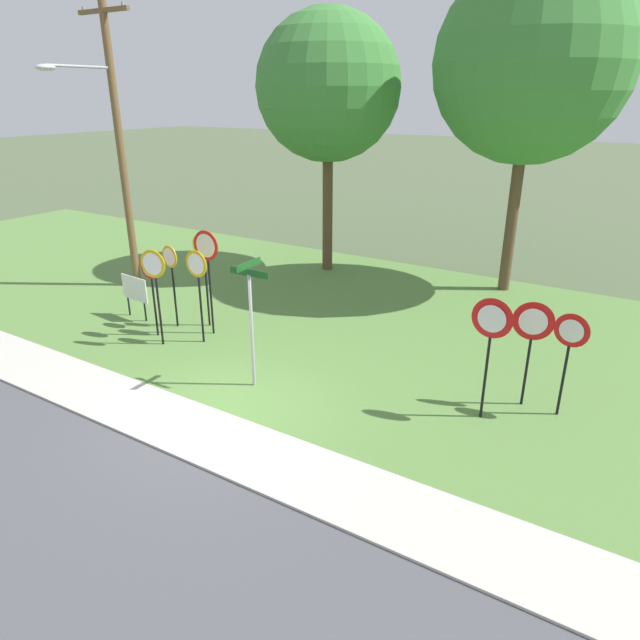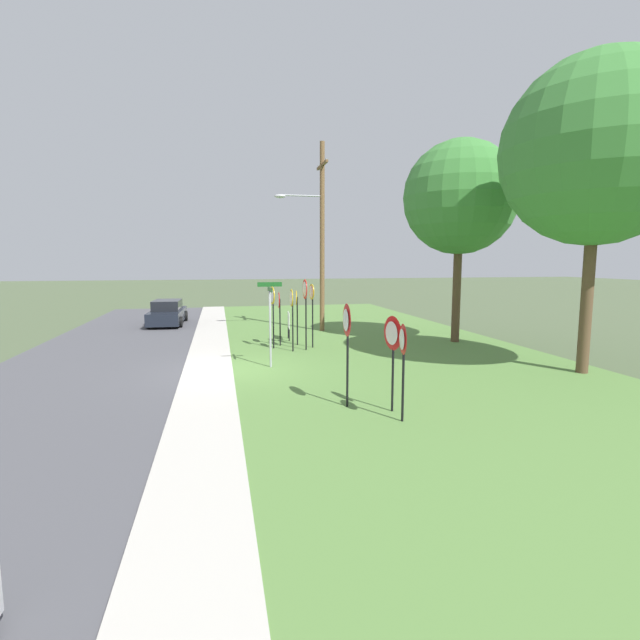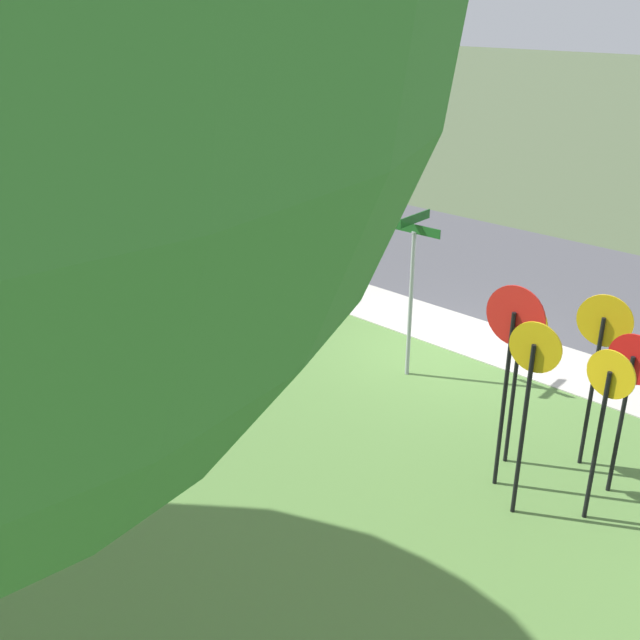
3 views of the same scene
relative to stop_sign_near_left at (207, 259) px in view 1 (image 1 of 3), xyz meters
The scene contains 17 objects.
ground_plane 4.65m from the stop_sign_near_left, 45.82° to the right, with size 160.00×160.00×0.00m, color #4C5B3D.
sidewalk_strip 5.19m from the stop_sign_near_left, 52.57° to the right, with size 44.00×1.60×0.06m, color #BCB7AD.
grass_median 4.69m from the stop_sign_near_left, 46.43° to the left, with size 44.00×12.00×0.04m, color #567F3D.
stop_sign_near_left is the anchor object (origin of this frame).
stop_sign_near_right 0.64m from the stop_sign_near_left, 142.18° to the left, with size 0.63×0.12×2.62m.
stop_sign_far_left 1.55m from the stop_sign_near_left, 143.08° to the right, with size 0.66×0.10×2.26m.
stop_sign_far_center 0.66m from the stop_sign_near_left, 73.79° to the right, with size 0.69×0.09×2.47m.
stop_sign_far_right 1.28m from the stop_sign_near_left, behind, with size 0.60×0.12×2.32m.
stop_sign_center_tall 1.41m from the stop_sign_near_left, 117.02° to the right, with size 0.71×0.14×2.53m.
yield_sign_near_left 8.78m from the stop_sign_near_left, ahead, with size 0.68×0.13×2.19m.
yield_sign_near_right 8.06m from the stop_sign_near_left, ahead, with size 0.80×0.16×2.28m.
yield_sign_far_left 7.47m from the stop_sign_near_left, ahead, with size 0.80×0.10×2.54m.
street_name_post 3.26m from the stop_sign_near_left, 31.63° to the right, with size 0.96×0.82×2.86m.
utility_pole 6.06m from the stop_sign_near_left, 161.78° to the left, with size 2.10×2.51×9.39m.
notice_board 2.92m from the stop_sign_near_left, behind, with size 1.10×0.13×1.25m.
oak_tree_left 8.03m from the stop_sign_near_left, 94.40° to the left, with size 4.84×4.84×8.68m.
oak_tree_right 10.87m from the stop_sign_near_left, 54.60° to the left, with size 5.71×5.71×9.72m.
Camera 1 is at (7.02, -7.41, 6.09)m, focal length 31.63 mm.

